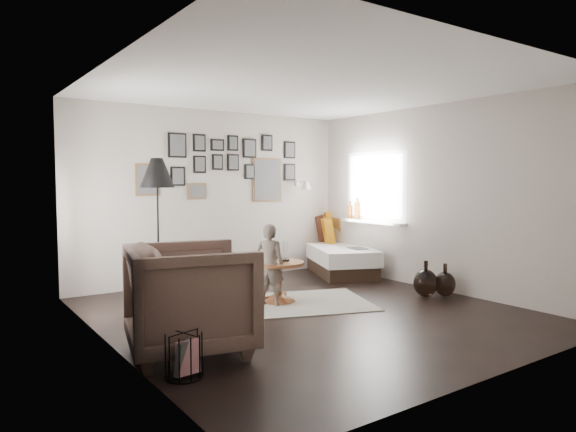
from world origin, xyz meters
TOP-DOWN VIEW (x-y plane):
  - ground at (0.00, 0.00)m, footprint 4.80×4.80m
  - wall_back at (0.00, 2.40)m, footprint 4.50×0.00m
  - wall_front at (0.00, -2.40)m, footprint 4.50×0.00m
  - wall_left at (-2.25, 0.00)m, footprint 0.00×4.80m
  - wall_right at (2.25, 0.00)m, footprint 0.00×4.80m
  - ceiling at (0.00, 0.00)m, footprint 4.80×4.80m
  - door_left at (-2.23, 1.20)m, footprint 0.00×2.14m
  - window_right at (2.18, 1.34)m, footprint 0.15×1.32m
  - gallery_wall at (0.29, 2.38)m, footprint 2.74×0.03m
  - wall_sconce at (1.55, 2.13)m, footprint 0.18×0.36m
  - rug at (0.12, 0.44)m, footprint 2.16×1.83m
  - pedestal_table at (-0.01, 0.64)m, footprint 0.66×0.66m
  - vase at (-0.09, 0.66)m, footprint 0.19×0.19m
  - candles at (0.10, 0.64)m, footprint 0.11×0.11m
  - daybed at (2.00, 1.95)m, footprint 1.58×2.17m
  - magazine_on_daybed at (1.96, 1.30)m, footprint 0.29×0.35m
  - armchair at (-1.71, -0.49)m, footprint 1.29×1.27m
  - armchair_cushion at (-1.68, -0.44)m, footprint 0.55×0.56m
  - floor_lamp at (-1.27, 1.44)m, footprint 0.42×0.42m
  - magazine_basket at (-2.00, -1.01)m, footprint 0.35×0.35m
  - demijohn_large at (1.76, -0.24)m, footprint 0.32×0.32m
  - demijohn_small at (2.00, -0.36)m, footprint 0.28×0.28m
  - child at (-0.20, 0.54)m, footprint 0.42×0.44m

SIDE VIEW (x-z plane):
  - ground at x=0.00m, z-range 0.00..0.00m
  - rug at x=0.12m, z-range 0.00..0.01m
  - demijohn_small at x=2.00m, z-range -0.05..0.38m
  - magazine_basket at x=-2.00m, z-range 0.00..0.35m
  - demijohn_large at x=1.76m, z-range -0.05..0.43m
  - pedestal_table at x=-0.01m, z-range -0.02..0.50m
  - daybed at x=2.00m, z-range -0.19..0.80m
  - magazine_on_daybed at x=1.96m, z-range 0.45..0.47m
  - armchair_cushion at x=-1.68m, z-range 0.38..0.58m
  - armchair at x=-1.71m, z-range 0.00..0.98m
  - child at x=-0.20m, z-range 0.00..1.01m
  - candles at x=0.10m, z-range 0.51..0.76m
  - vase at x=-0.09m, z-range 0.43..0.90m
  - window_right at x=2.18m, z-range 0.28..1.58m
  - door_left at x=-2.23m, z-range -0.02..2.12m
  - wall_back at x=0.00m, z-range -0.95..3.55m
  - wall_front at x=0.00m, z-range -0.95..3.55m
  - wall_left at x=-2.25m, z-range -1.10..3.70m
  - wall_right at x=2.25m, z-range -1.10..3.70m
  - wall_sconce at x=1.55m, z-range 1.38..1.54m
  - floor_lamp at x=-1.27m, z-range 0.66..2.47m
  - gallery_wall at x=0.29m, z-range 1.20..2.28m
  - ceiling at x=0.00m, z-range 2.60..2.60m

